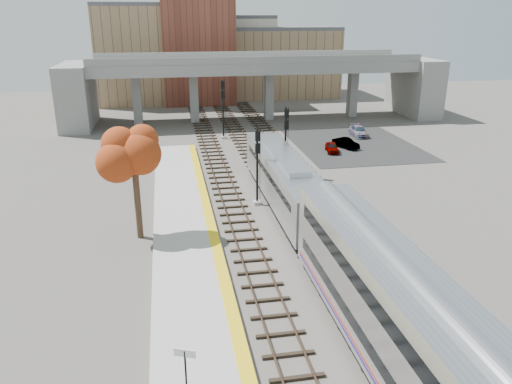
{
  "coord_description": "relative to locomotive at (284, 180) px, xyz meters",
  "views": [
    {
      "loc": [
        -8.12,
        -27.46,
        15.01
      ],
      "look_at": [
        -1.9,
        6.69,
        2.5
      ],
      "focal_mm": 35.0,
      "sensor_mm": 36.0,
      "label": 1
    }
  ],
  "objects": [
    {
      "name": "buildings_far",
      "position": [
        0.26,
        56.82,
        5.6
      ],
      "size": [
        43.0,
        21.0,
        20.6
      ],
      "color": "#957856",
      "rests_on": "ground"
    },
    {
      "name": "car_a",
      "position": [
        9.25,
        15.36,
        -1.69
      ],
      "size": [
        1.83,
        3.41,
        1.1
      ],
      "primitive_type": "imported",
      "rotation": [
        0.0,
        0.0,
        -0.17
      ],
      "color": "#99999E",
      "rests_on": "parking_lot"
    },
    {
      "name": "car_c",
      "position": [
        15.19,
        22.38,
        -1.62
      ],
      "size": [
        2.06,
        4.4,
        1.24
      ],
      "primitive_type": "imported",
      "rotation": [
        0.0,
        0.0,
        -0.08
      ],
      "color": "#99999E",
      "rests_on": "parking_lot"
    },
    {
      "name": "coach",
      "position": [
        -0.0,
        -22.61,
        0.52
      ],
      "size": [
        3.03,
        25.0,
        5.0
      ],
      "color": "#A8AAB2",
      "rests_on": "ground"
    },
    {
      "name": "ground",
      "position": [
        -1.0,
        -9.75,
        -2.28
      ],
      "size": [
        160.0,
        160.0,
        0.0
      ],
      "primitive_type": "plane",
      "color": "#47423D",
      "rests_on": "ground"
    },
    {
      "name": "signal_mast_mid",
      "position": [
        2.0,
        8.01,
        0.97
      ],
      "size": [
        0.6,
        0.64,
        6.69
      ],
      "color": "#9E9E99",
      "rests_on": "ground"
    },
    {
      "name": "overpass",
      "position": [
        3.92,
        35.25,
        3.53
      ],
      "size": [
        54.0,
        12.0,
        9.5
      ],
      "color": "slate",
      "rests_on": "ground"
    },
    {
      "name": "tree",
      "position": [
        -11.41,
        -4.07,
        3.89
      ],
      "size": [
        3.6,
        3.6,
        8.31
      ],
      "color": "#382619",
      "rests_on": "ground"
    },
    {
      "name": "signal_mast_near",
      "position": [
        -2.1,
        0.7,
        0.78
      ],
      "size": [
        0.6,
        0.64,
        6.42
      ],
      "color": "#9E9E99",
      "rests_on": "ground"
    },
    {
      "name": "car_b",
      "position": [
        11.43,
        16.81,
        -1.66
      ],
      "size": [
        2.64,
        3.69,
        1.16
      ],
      "primitive_type": "imported",
      "rotation": [
        0.0,
        0.0,
        0.45
      ],
      "color": "#99999E",
      "rests_on": "parking_lot"
    },
    {
      "name": "platform",
      "position": [
        -8.25,
        -9.75,
        -2.1
      ],
      "size": [
        4.5,
        60.0,
        0.35
      ],
      "primitive_type": "cube",
      "color": "#9E9E99",
      "rests_on": "ground"
    },
    {
      "name": "locomotive",
      "position": [
        0.0,
        0.0,
        0.0
      ],
      "size": [
        3.02,
        19.05,
        4.1
      ],
      "color": "#A8AAB2",
      "rests_on": "ground"
    },
    {
      "name": "parking_lot",
      "position": [
        13.0,
        18.25,
        -2.26
      ],
      "size": [
        14.0,
        18.0,
        0.04
      ],
      "primitive_type": "cube",
      "color": "black",
      "rests_on": "ground"
    },
    {
      "name": "yellow_strip",
      "position": [
        -6.35,
        -9.75,
        -1.92
      ],
      "size": [
        0.7,
        60.0,
        0.01
      ],
      "primitive_type": "cube",
      "color": "yellow",
      "rests_on": "platform"
    },
    {
      "name": "tracks",
      "position": [
        -0.07,
        2.75,
        -2.2
      ],
      "size": [
        10.7,
        95.0,
        0.25
      ],
      "color": "black",
      "rests_on": "ground"
    },
    {
      "name": "station_sign",
      "position": [
        -8.96,
        -20.76,
        -0.3
      ],
      "size": [
        0.85,
        0.39,
        2.27
      ],
      "rotation": [
        0.0,
        0.0,
        -0.4
      ],
      "color": "black",
      "rests_on": "platform"
    },
    {
      "name": "signal_mast_far",
      "position": [
        -2.1,
        24.1,
        1.42
      ],
      "size": [
        0.6,
        0.64,
        7.34
      ],
      "color": "#9E9E99",
      "rests_on": "ground"
    }
  ]
}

